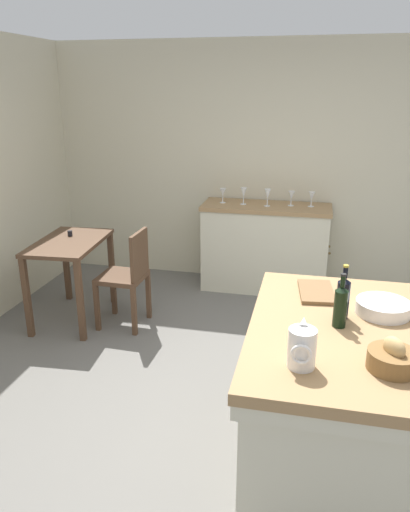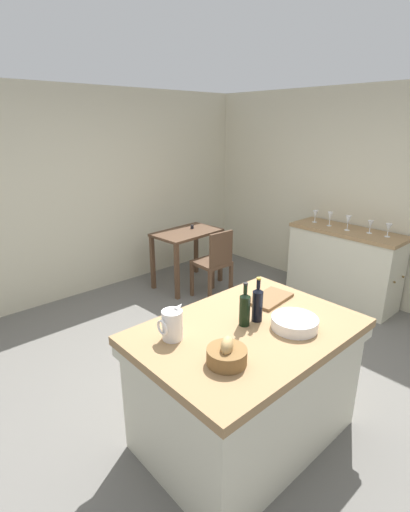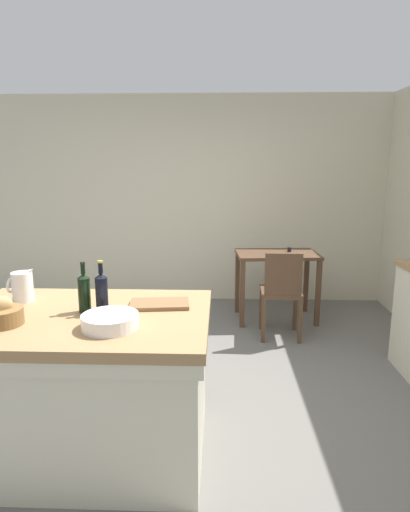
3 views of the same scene
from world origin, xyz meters
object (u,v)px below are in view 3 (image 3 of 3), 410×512
wooden_chair (281,291)px  pitcher (22,286)px  island_table (87,379)px  wine_bottle_amber (84,292)px  writing_desk (277,264)px  wine_bottle_dark (102,292)px  bread_basket (1,315)px  cutting_board (159,304)px  wash_bowl (110,321)px

wooden_chair → pitcher: 2.51m
island_table → wooden_chair: 2.31m
pitcher → wine_bottle_amber: (0.46, -0.18, 0.02)m
writing_desk → wine_bottle_amber: bearing=-121.4°
wooden_chair → wine_bottle_amber: bearing=-128.5°
writing_desk → wine_bottle_dark: 2.74m
bread_basket → cutting_board: bearing=23.0°
wash_bowl → cutting_board: 0.43m
writing_desk → bread_basket: 3.17m
island_table → cutting_board: (0.43, 0.16, 0.42)m
island_table → bread_basket: (-0.38, -0.18, 0.47)m
writing_desk → bread_basket: size_ratio=4.11×
island_table → writing_desk: 2.80m
wash_bowl → wine_bottle_amber: 0.34m
writing_desk → wine_bottle_amber: (-1.44, -2.35, 0.37)m
island_table → pitcher: size_ratio=6.37×
bread_basket → cutting_board: size_ratio=0.63×
wash_bowl → cutting_board: size_ratio=0.84×
writing_desk → pitcher: 2.90m
bread_basket → wine_bottle_amber: 0.45m
wash_bowl → bread_basket: (-0.60, 0.03, 0.02)m
cutting_board → wooden_chair: bearing=59.1°
wooden_chair → pitcher: size_ratio=3.94×
writing_desk → wine_bottle_amber: wine_bottle_amber is taller
bread_basket → island_table: bearing=25.3°
island_table → cutting_board: bearing=20.9°
pitcher → wine_bottle_dark: 0.60m
island_table → wine_bottle_dark: wine_bottle_dark is taller
cutting_board → wine_bottle_amber: (-0.42, -0.12, 0.11)m
writing_desk → wooden_chair: wooden_chair is taller
island_table → wine_bottle_dark: (0.11, 0.02, 0.54)m
bread_basket → wine_bottle_amber: wine_bottle_amber is taller
cutting_board → wine_bottle_amber: bearing=-163.9°
wooden_chair → pitcher: bearing=-139.5°
island_table → wash_bowl: 0.54m
island_table → wash_bowl: bearing=-43.6°
cutting_board → wine_bottle_amber: 0.46m
wash_bowl → wine_bottle_amber: bearing=130.6°
pitcher → writing_desk: bearing=48.8°
wine_bottle_dark → wine_bottle_amber: wine_bottle_dark is taller
wine_bottle_dark → wooden_chair: bearing=54.0°
wine_bottle_amber → writing_desk: bearing=58.6°
writing_desk → wine_bottle_dark: bearing=-119.3°
wash_bowl → island_table: bearing=136.4°
pitcher → bread_basket: (0.07, -0.41, -0.04)m
cutting_board → island_table: bearing=-159.1°
writing_desk → pitcher: size_ratio=4.04×
pitcher → wash_bowl: (0.67, -0.43, -0.06)m
island_table → wash_bowl: size_ratio=4.87×
island_table → wooden_chair: bearing=52.1°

